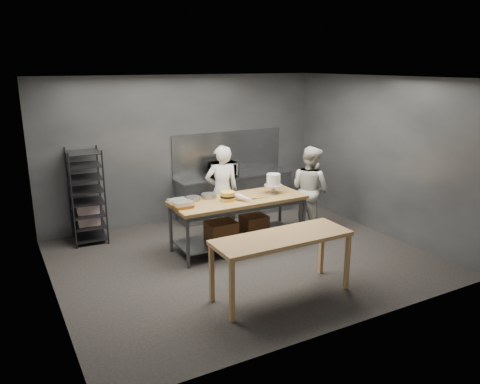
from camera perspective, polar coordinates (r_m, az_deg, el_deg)
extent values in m
plane|color=black|center=(8.06, 0.38, -8.10)|extent=(6.00, 6.00, 0.00)
cube|color=#4C4F54|center=(9.80, -6.74, 5.24)|extent=(6.00, 0.04, 3.00)
cube|color=brown|center=(8.23, -0.17, -0.99)|extent=(2.40, 0.90, 0.06)
cube|color=#47494C|center=(8.45, -0.16, -5.48)|extent=(2.25, 0.75, 0.03)
cylinder|color=#47494C|center=(7.58, -6.38, -6.23)|extent=(0.06, 0.06, 0.86)
cylinder|color=#47494C|center=(8.27, -8.45, -4.44)|extent=(0.06, 0.06, 0.86)
cylinder|color=#47494C|center=(8.64, 7.75, -3.53)|extent=(0.06, 0.06, 0.86)
cylinder|color=#47494C|center=(9.25, 4.90, -2.16)|extent=(0.06, 0.06, 0.86)
cube|color=brown|center=(8.19, -2.31, -4.80)|extent=(0.50, 0.40, 0.35)
cube|color=brown|center=(8.65, 1.72, -3.84)|extent=(0.45, 0.38, 0.30)
cube|color=#A17042|center=(6.56, 5.15, -5.59)|extent=(2.00, 0.70, 0.06)
cube|color=#A17042|center=(6.07, -1.00, -12.03)|extent=(0.06, 0.06, 0.84)
cube|color=#A17042|center=(6.55, -3.47, -9.88)|extent=(0.06, 0.06, 0.84)
cube|color=#A17042|center=(7.06, 12.94, -8.32)|extent=(0.06, 0.06, 0.84)
cube|color=#A17042|center=(7.48, 9.90, -6.77)|extent=(0.06, 0.06, 0.84)
cube|color=slate|center=(10.05, -0.65, 1.99)|extent=(2.60, 0.60, 0.04)
cube|color=slate|center=(10.17, -0.64, -0.47)|extent=(2.56, 0.56, 0.86)
cube|color=slate|center=(10.22, -1.45, 4.90)|extent=(2.60, 0.02, 0.90)
cube|color=black|center=(8.99, -18.18, -0.45)|extent=(0.64, 0.69, 1.75)
cube|color=white|center=(9.09, -18.00, -2.48)|extent=(0.39, 0.26, 0.45)
imported|color=white|center=(8.85, -2.22, 0.09)|extent=(0.71, 0.55, 1.76)
imported|color=silver|center=(9.19, 8.54, 0.32)|extent=(0.81, 0.95, 1.70)
imported|color=black|center=(9.90, -2.03, 2.78)|extent=(0.54, 0.37, 0.30)
cylinder|color=#ACA28A|center=(8.57, 4.07, -0.09)|extent=(0.20, 0.20, 0.02)
cylinder|color=#ACA28A|center=(8.55, 4.08, 0.36)|extent=(0.06, 0.06, 0.12)
cylinder|color=#ACA28A|center=(8.53, 4.09, 0.81)|extent=(0.34, 0.34, 0.02)
cylinder|color=silver|center=(8.50, 4.11, 1.54)|extent=(0.25, 0.25, 0.20)
cylinder|color=gold|center=(8.09, -1.53, -0.85)|extent=(0.25, 0.25, 0.06)
cylinder|color=black|center=(8.07, -1.53, -0.51)|extent=(0.25, 0.25, 0.04)
cylinder|color=gold|center=(8.06, -1.54, -0.17)|extent=(0.25, 0.25, 0.06)
cylinder|color=gray|center=(8.11, -5.76, -0.82)|extent=(0.25, 0.25, 0.07)
cylinder|color=gray|center=(8.26, -3.81, -0.48)|extent=(0.28, 0.28, 0.07)
cylinder|color=gray|center=(7.99, -7.52, -1.12)|extent=(0.25, 0.25, 0.07)
cone|color=silver|center=(8.01, 0.68, -0.78)|extent=(0.25, 0.40, 0.12)
cube|color=slate|center=(8.26, 2.68, -0.72)|extent=(0.28, 0.02, 0.00)
cube|color=black|center=(8.17, 1.60, -0.85)|extent=(0.09, 0.02, 0.02)
cube|color=#9D611F|center=(7.73, -6.88, -1.78)|extent=(0.30, 0.20, 0.05)
cube|color=silver|center=(7.71, -6.90, -1.39)|extent=(0.31, 0.21, 0.06)
cube|color=#9D611F|center=(7.88, -7.61, -1.46)|extent=(0.30, 0.20, 0.05)
cube|color=silver|center=(7.86, -7.62, -1.08)|extent=(0.31, 0.21, 0.06)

